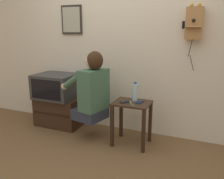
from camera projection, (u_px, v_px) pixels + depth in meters
ground_plane at (88, 159)px, 2.70m from camera, size 14.00×14.00×0.00m
wall_back at (121, 42)px, 3.30m from camera, size 6.80×0.05×2.55m
side_table at (132, 113)px, 2.99m from camera, size 0.46×0.37×0.56m
person at (92, 89)px, 3.07m from camera, size 0.59×0.51×0.90m
tv_stand at (59, 111)px, 3.65m from camera, size 0.69×0.41×0.44m
television at (56, 86)px, 3.56m from camera, size 0.59×0.50×0.36m
wall_phone_antique at (194, 23)px, 2.80m from camera, size 0.23×0.19×0.79m
framed_picture at (72, 20)px, 3.48m from camera, size 0.34×0.03×0.41m
cell_phone_held at (125, 102)px, 2.94m from camera, size 0.12×0.14×0.01m
cell_phone_spare at (139, 102)px, 2.93m from camera, size 0.09×0.13×0.01m
water_bottle at (135, 92)px, 2.99m from camera, size 0.08×0.08×0.24m
toothbrush at (132, 104)px, 2.86m from camera, size 0.10×0.14×0.02m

